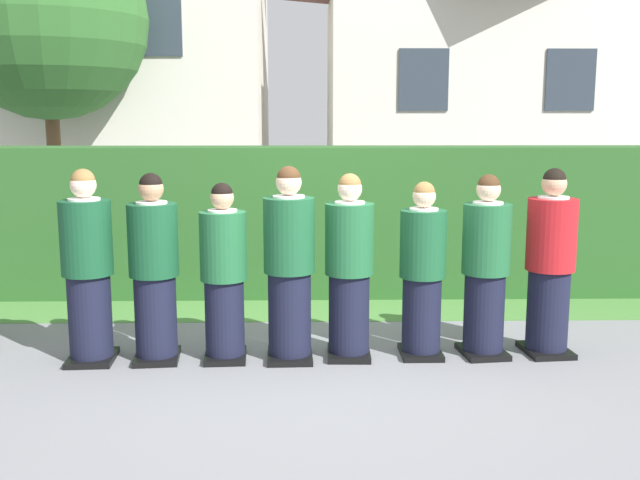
# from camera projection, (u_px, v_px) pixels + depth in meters

# --- Properties ---
(ground_plane) EXTENTS (60.00, 60.00, 0.00)m
(ground_plane) POSITION_uv_depth(u_px,v_px,m) (320.00, 357.00, 6.56)
(ground_plane) COLOR slate
(student_front_row_0) EXTENTS (0.44, 0.50, 1.67)m
(student_front_row_0) POSITION_uv_depth(u_px,v_px,m) (88.00, 271.00, 6.32)
(student_front_row_0) COLOR black
(student_front_row_0) RESTS_ON ground
(student_front_row_1) EXTENTS (0.43, 0.53, 1.63)m
(student_front_row_1) POSITION_uv_depth(u_px,v_px,m) (154.00, 272.00, 6.36)
(student_front_row_1) COLOR black
(student_front_row_1) RESTS_ON ground
(student_front_row_2) EXTENTS (0.40, 0.50, 1.55)m
(student_front_row_2) POSITION_uv_depth(u_px,v_px,m) (224.00, 277.00, 6.39)
(student_front_row_2) COLOR black
(student_front_row_2) RESTS_ON ground
(student_front_row_3) EXTENTS (0.44, 0.50, 1.69)m
(student_front_row_3) POSITION_uv_depth(u_px,v_px,m) (289.00, 269.00, 6.38)
(student_front_row_3) COLOR black
(student_front_row_3) RESTS_ON ground
(student_front_row_4) EXTENTS (0.42, 0.47, 1.62)m
(student_front_row_4) POSITION_uv_depth(u_px,v_px,m) (349.00, 271.00, 6.45)
(student_front_row_4) COLOR black
(student_front_row_4) RESTS_ON ground
(student_front_row_5) EXTENTS (0.40, 0.45, 1.55)m
(student_front_row_5) POSITION_uv_depth(u_px,v_px,m) (422.00, 274.00, 6.49)
(student_front_row_5) COLOR black
(student_front_row_5) RESTS_ON ground
(student_front_row_6) EXTENTS (0.42, 0.50, 1.61)m
(student_front_row_6) POSITION_uv_depth(u_px,v_px,m) (485.00, 270.00, 6.50)
(student_front_row_6) COLOR black
(student_front_row_6) RESTS_ON ground
(student_in_red_blazer) EXTENTS (0.43, 0.51, 1.66)m
(student_in_red_blazer) POSITION_uv_depth(u_px,v_px,m) (550.00, 267.00, 6.53)
(student_in_red_blazer) COLOR black
(student_in_red_blazer) RESTS_ON ground
(hedge) EXTENTS (11.77, 0.70, 1.75)m
(hedge) POSITION_uv_depth(u_px,v_px,m) (316.00, 221.00, 8.75)
(hedge) COLOR #285623
(hedge) RESTS_ON ground
(school_building_main) EXTENTS (6.29, 3.72, 6.20)m
(school_building_main) POSITION_uv_depth(u_px,v_px,m) (476.00, 62.00, 15.05)
(school_building_main) COLOR beige
(school_building_main) RESTS_ON ground
(school_building_annex) EXTENTS (6.88, 4.24, 7.94)m
(school_building_annex) POSITION_uv_depth(u_px,v_px,m) (104.00, 18.00, 15.14)
(school_building_annex) COLOR beige
(school_building_annex) RESTS_ON ground
(oak_tree_left) EXTENTS (3.40, 3.40, 5.42)m
(oak_tree_left) POSITION_uv_depth(u_px,v_px,m) (46.00, 19.00, 12.50)
(oak_tree_left) COLOR brown
(oak_tree_left) RESTS_ON ground
(lawn_strip) EXTENTS (11.77, 0.90, 0.01)m
(lawn_strip) POSITION_uv_depth(u_px,v_px,m) (317.00, 310.00, 8.11)
(lawn_strip) COLOR #477A38
(lawn_strip) RESTS_ON ground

